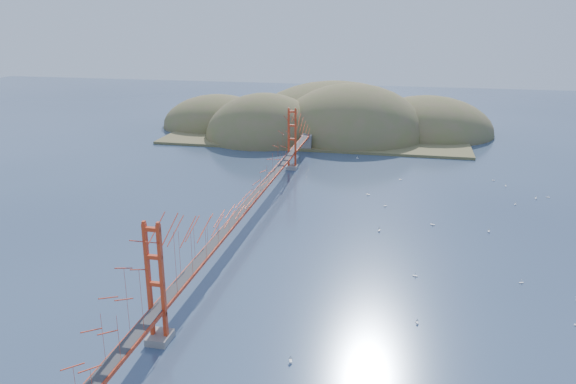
# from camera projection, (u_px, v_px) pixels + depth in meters

# --- Properties ---
(ground) EXTENTS (320.00, 320.00, 0.00)m
(ground) POSITION_uv_depth(u_px,v_px,m) (249.00, 225.00, 79.24)
(ground) COLOR navy
(ground) RESTS_ON ground
(bridge) EXTENTS (2.20, 94.40, 12.00)m
(bridge) POSITION_uv_depth(u_px,v_px,m) (249.00, 177.00, 77.25)
(bridge) COLOR gray
(bridge) RESTS_ON ground
(far_headlands) EXTENTS (84.00, 58.00, 25.00)m
(far_headlands) POSITION_uv_depth(u_px,v_px,m) (331.00, 130.00, 142.57)
(far_headlands) COLOR brown
(far_headlands) RESTS_ON ground
(sailboat_6) EXTENTS (0.50, 0.51, 0.57)m
(sailboat_6) POSITION_uv_depth(u_px,v_px,m) (417.00, 322.00, 54.19)
(sailboat_6) COLOR white
(sailboat_6) RESTS_ON ground
(sailboat_13) EXTENTS (0.50, 0.48, 0.56)m
(sailboat_13) POSITION_uv_depth(u_px,v_px,m) (521.00, 282.00, 62.15)
(sailboat_13) COLOR white
(sailboat_13) RESTS_ON ground
(sailboat_17) EXTENTS (0.51, 0.44, 0.59)m
(sailboat_17) POSITION_uv_depth(u_px,v_px,m) (548.00, 197.00, 90.64)
(sailboat_17) COLOR white
(sailboat_17) RESTS_ON ground
(sailboat_12) EXTENTS (0.52, 0.52, 0.56)m
(sailboat_12) POSITION_uv_depth(u_px,v_px,m) (357.00, 158.00, 114.77)
(sailboat_12) COLOR white
(sailboat_12) RESTS_ON ground
(sailboat_7) EXTENTS (0.55, 0.49, 0.62)m
(sailboat_7) POSITION_uv_depth(u_px,v_px,m) (401.00, 179.00, 100.12)
(sailboat_7) COLOR white
(sailboat_7) RESTS_ON ground
(sailboat_10) EXTENTS (0.59, 0.63, 0.71)m
(sailboat_10) POSITION_uv_depth(u_px,v_px,m) (291.00, 360.00, 48.21)
(sailboat_10) COLOR white
(sailboat_10) RESTS_ON ground
(sailboat_1) EXTENTS (0.67, 0.67, 0.72)m
(sailboat_1) POSITION_uv_depth(u_px,v_px,m) (368.00, 194.00, 92.04)
(sailboat_1) COLOR white
(sailboat_1) RESTS_ON ground
(sailboat_3) EXTENTS (0.62, 0.62, 0.65)m
(sailboat_3) POSITION_uv_depth(u_px,v_px,m) (385.00, 205.00, 86.59)
(sailboat_3) COLOR white
(sailboat_3) RESTS_ON ground
(sailboat_14) EXTENTS (0.55, 0.55, 0.62)m
(sailboat_14) POSITION_uv_depth(u_px,v_px,m) (489.00, 231.00, 76.56)
(sailboat_14) COLOR white
(sailboat_14) RESTS_ON ground
(sailboat_15) EXTENTS (0.42, 0.53, 0.62)m
(sailboat_15) POSITION_uv_depth(u_px,v_px,m) (506.00, 185.00, 96.52)
(sailboat_15) COLOR white
(sailboat_15) RESTS_ON ground
(sailboat_16) EXTENTS (0.65, 0.65, 0.72)m
(sailboat_16) POSITION_uv_depth(u_px,v_px,m) (432.00, 224.00, 79.02)
(sailboat_16) COLOR white
(sailboat_16) RESTS_ON ground
(sailboat_0) EXTENTS (0.61, 0.65, 0.73)m
(sailboat_0) POSITION_uv_depth(u_px,v_px,m) (379.00, 230.00, 76.89)
(sailboat_0) COLOR white
(sailboat_0) RESTS_ON ground
(sailboat_8) EXTENTS (0.55, 0.55, 0.58)m
(sailboat_8) POSITION_uv_depth(u_px,v_px,m) (515.00, 204.00, 87.31)
(sailboat_8) COLOR white
(sailboat_8) RESTS_ON ground
(sailboat_4) EXTENTS (0.52, 0.60, 0.68)m
(sailboat_4) POSITION_uv_depth(u_px,v_px,m) (536.00, 198.00, 90.06)
(sailboat_4) COLOR white
(sailboat_4) RESTS_ON ground
(sailboat_extra_0) EXTENTS (0.54, 0.54, 0.60)m
(sailboat_extra_0) POSITION_uv_depth(u_px,v_px,m) (493.00, 180.00, 99.62)
(sailboat_extra_0) COLOR white
(sailboat_extra_0) RESTS_ON ground
(sailboat_extra_1) EXTENTS (0.56, 0.54, 0.63)m
(sailboat_extra_1) POSITION_uv_depth(u_px,v_px,m) (415.00, 275.00, 63.75)
(sailboat_extra_1) COLOR white
(sailboat_extra_1) RESTS_ON ground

